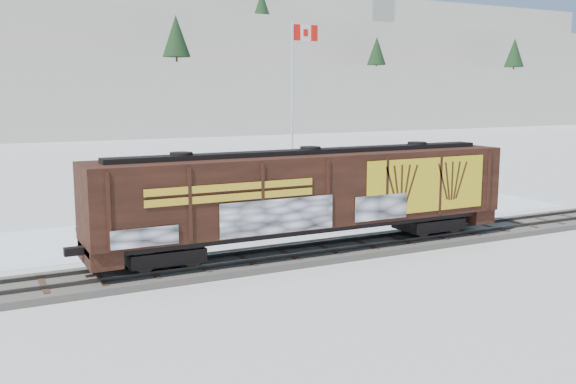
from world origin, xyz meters
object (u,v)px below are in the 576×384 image
car_dark (351,199)px  hopper_railcar (310,193)px  car_silver (125,219)px  car_white (310,209)px  flagpole (294,138)px

car_dark → hopper_railcar: bearing=151.1°
car_silver → car_white: car_silver is taller
flagpole → car_white: flagpole is taller
car_dark → flagpole: bearing=37.4°
flagpole → car_dark: 5.67m
hopper_railcar → car_white: (3.76, 6.74, -2.14)m
car_silver → car_dark: size_ratio=0.94×
car_silver → car_white: 10.11m
car_silver → car_dark: bearing=-103.6°
car_silver → flagpole: bearing=-85.0°
car_white → car_dark: 4.11m
car_dark → car_silver: bearing=104.3°
car_white → car_silver: bearing=83.2°
flagpole → car_dark: size_ratio=2.28×
flagpole → car_white: size_ratio=2.77×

